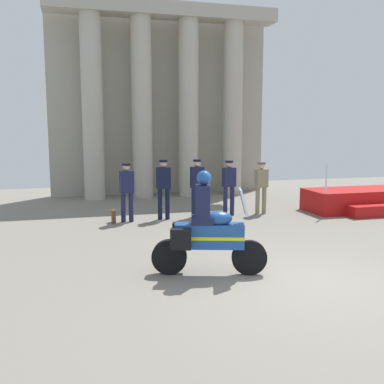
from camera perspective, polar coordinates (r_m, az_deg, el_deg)
The scene contains 10 objects.
ground_plane at distance 8.11m, azimuth 14.12°, elevation -11.06°, with size 28.00×28.00×0.00m, color gray.
colonnade_backdrop at distance 17.77m, azimuth -3.76°, elevation 12.33°, with size 8.70×1.62×7.50m.
reviewing_stand at distance 15.22m, azimuth 20.45°, elevation -1.04°, with size 3.22×1.98×1.60m.
officer_in_row_0 at distance 12.63m, azimuth -8.35°, elevation 0.57°, with size 0.40×0.26×1.67m.
officer_in_row_1 at distance 12.87m, azimuth -3.67°, elevation 0.98°, with size 0.40×0.26×1.74m.
officer_in_row_2 at distance 13.21m, azimuth 0.67°, elevation 1.13°, with size 0.40×0.26×1.72m.
officer_in_row_3 at distance 13.47m, azimuth 4.75°, elevation 1.13°, with size 0.40×0.26×1.68m.
officer_in_row_4 at distance 13.87m, azimuth 8.85°, elevation 1.08°, with size 0.40×0.26×1.61m.
motorcycle_with_rider at distance 8.03m, azimuth 1.72°, elevation -5.09°, with size 2.04×0.92×1.90m.
briefcase_on_ground at distance 12.71m, azimuth -10.01°, elevation -3.10°, with size 0.10×0.32×0.36m, color brown.
Camera 1 is at (-3.81, -6.65, 2.64)m, focal length 41.66 mm.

